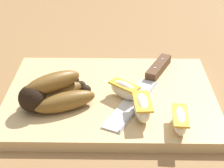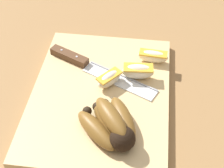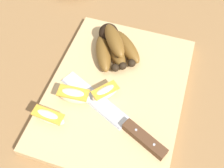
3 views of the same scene
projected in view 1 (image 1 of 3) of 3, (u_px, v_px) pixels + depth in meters
name	position (u px, v px, depth m)	size (l,w,h in m)	color
ground_plane	(110.00, 107.00, 0.71)	(6.00, 6.00, 0.00)	olive
cutting_board	(111.00, 97.00, 0.72)	(0.40, 0.30, 0.02)	tan
banana_bunch	(53.00, 92.00, 0.67)	(0.15, 0.14, 0.06)	black
chefs_knife	(150.00, 79.00, 0.75)	(0.14, 0.27, 0.02)	silver
apple_wedge_near	(142.00, 107.00, 0.64)	(0.03, 0.07, 0.04)	#F4E5C1
apple_wedge_middle	(180.00, 120.00, 0.61)	(0.03, 0.07, 0.03)	#F4E5C1
apple_wedge_far	(124.00, 90.00, 0.69)	(0.06, 0.06, 0.03)	#F4E5C1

